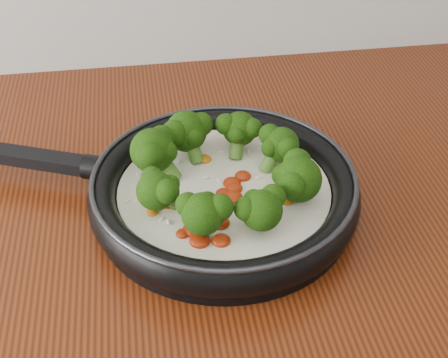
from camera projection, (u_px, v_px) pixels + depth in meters
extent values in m
cylinder|color=black|center=(224.00, 206.00, 0.79)|extent=(0.43, 0.43, 0.01)
torus|color=black|center=(224.00, 191.00, 0.78)|extent=(0.45, 0.45, 0.04)
torus|color=#2D2D33|center=(224.00, 176.00, 0.76)|extent=(0.44, 0.44, 0.01)
cube|color=black|center=(34.00, 158.00, 0.82)|extent=(0.19, 0.10, 0.02)
cylinder|color=black|center=(96.00, 168.00, 0.81)|extent=(0.04, 0.04, 0.03)
cylinder|color=silver|center=(224.00, 195.00, 0.78)|extent=(0.35, 0.35, 0.02)
ellipsoid|color=#952107|center=(286.00, 195.00, 0.76)|extent=(0.02, 0.02, 0.01)
ellipsoid|color=#952107|center=(234.00, 188.00, 0.77)|extent=(0.03, 0.03, 0.01)
ellipsoid|color=#BE660C|center=(287.00, 201.00, 0.75)|extent=(0.02, 0.02, 0.01)
ellipsoid|color=#952107|center=(219.00, 223.00, 0.72)|extent=(0.03, 0.03, 0.01)
ellipsoid|color=#952107|center=(221.00, 241.00, 0.70)|extent=(0.03, 0.03, 0.01)
ellipsoid|color=#BE660C|center=(205.00, 159.00, 0.82)|extent=(0.03, 0.03, 0.01)
ellipsoid|color=#952107|center=(183.00, 234.00, 0.71)|extent=(0.02, 0.02, 0.01)
ellipsoid|color=#952107|center=(171.00, 201.00, 0.75)|extent=(0.02, 0.02, 0.01)
ellipsoid|color=#BE660C|center=(287.00, 153.00, 0.83)|extent=(0.03, 0.03, 0.01)
ellipsoid|color=#952107|center=(168.00, 203.00, 0.75)|extent=(0.03, 0.03, 0.01)
ellipsoid|color=#952107|center=(223.00, 193.00, 0.76)|extent=(0.02, 0.02, 0.01)
ellipsoid|color=#BE660C|center=(252.00, 218.00, 0.73)|extent=(0.02, 0.02, 0.01)
ellipsoid|color=#952107|center=(232.00, 183.00, 0.78)|extent=(0.03, 0.03, 0.01)
ellipsoid|color=#952107|center=(243.00, 176.00, 0.79)|extent=(0.03, 0.03, 0.01)
ellipsoid|color=#BE660C|center=(152.00, 212.00, 0.74)|extent=(0.02, 0.02, 0.01)
ellipsoid|color=#952107|center=(193.00, 230.00, 0.71)|extent=(0.03, 0.03, 0.01)
ellipsoid|color=#952107|center=(200.00, 241.00, 0.70)|extent=(0.03, 0.03, 0.01)
ellipsoid|color=#BE660C|center=(281.00, 191.00, 0.77)|extent=(0.02, 0.02, 0.01)
ellipsoid|color=#952107|center=(233.00, 198.00, 0.76)|extent=(0.03, 0.03, 0.01)
ellipsoid|color=#952107|center=(254.00, 211.00, 0.74)|extent=(0.02, 0.02, 0.01)
ellipsoid|color=white|center=(221.00, 152.00, 0.83)|extent=(0.01, 0.01, 0.00)
ellipsoid|color=white|center=(266.00, 200.00, 0.75)|extent=(0.01, 0.01, 0.00)
ellipsoid|color=white|center=(200.00, 158.00, 0.83)|extent=(0.01, 0.01, 0.00)
ellipsoid|color=white|center=(219.00, 185.00, 0.78)|extent=(0.01, 0.01, 0.00)
ellipsoid|color=white|center=(168.00, 222.00, 0.72)|extent=(0.01, 0.01, 0.00)
ellipsoid|color=white|center=(166.00, 169.00, 0.81)|extent=(0.01, 0.01, 0.00)
ellipsoid|color=white|center=(248.00, 151.00, 0.83)|extent=(0.00, 0.01, 0.00)
ellipsoid|color=white|center=(138.00, 174.00, 0.80)|extent=(0.00, 0.01, 0.00)
ellipsoid|color=white|center=(265.00, 221.00, 0.73)|extent=(0.01, 0.01, 0.00)
ellipsoid|color=white|center=(183.00, 142.00, 0.86)|extent=(0.01, 0.00, 0.00)
ellipsoid|color=white|center=(219.00, 181.00, 0.79)|extent=(0.01, 0.01, 0.00)
ellipsoid|color=white|center=(261.00, 149.00, 0.85)|extent=(0.01, 0.01, 0.00)
ellipsoid|color=white|center=(162.00, 219.00, 0.73)|extent=(0.01, 0.01, 0.00)
ellipsoid|color=white|center=(128.00, 201.00, 0.75)|extent=(0.01, 0.01, 0.00)
ellipsoid|color=white|center=(206.00, 178.00, 0.79)|extent=(0.01, 0.01, 0.00)
ellipsoid|color=white|center=(178.00, 161.00, 0.82)|extent=(0.01, 0.01, 0.00)
ellipsoid|color=white|center=(247.00, 201.00, 0.75)|extent=(0.01, 0.01, 0.00)
ellipsoid|color=white|center=(258.00, 178.00, 0.79)|extent=(0.01, 0.00, 0.00)
cylinder|color=#538029|center=(283.00, 189.00, 0.75)|extent=(0.04, 0.03, 0.04)
sphere|color=black|center=(299.00, 179.00, 0.73)|extent=(0.07, 0.07, 0.06)
sphere|color=black|center=(297.00, 163.00, 0.75)|extent=(0.05, 0.05, 0.04)
sphere|color=black|center=(292.00, 185.00, 0.71)|extent=(0.04, 0.04, 0.03)
sphere|color=black|center=(283.00, 175.00, 0.74)|extent=(0.04, 0.04, 0.03)
cylinder|color=#538029|center=(271.00, 160.00, 0.80)|extent=(0.04, 0.03, 0.04)
sphere|color=black|center=(281.00, 145.00, 0.80)|extent=(0.06, 0.06, 0.05)
sphere|color=black|center=(270.00, 135.00, 0.80)|extent=(0.04, 0.04, 0.03)
sphere|color=black|center=(288.00, 148.00, 0.78)|extent=(0.04, 0.04, 0.03)
sphere|color=black|center=(270.00, 148.00, 0.79)|extent=(0.03, 0.03, 0.02)
cylinder|color=#538029|center=(237.00, 147.00, 0.82)|extent=(0.03, 0.04, 0.04)
sphere|color=black|center=(240.00, 129.00, 0.83)|extent=(0.06, 0.06, 0.05)
sphere|color=black|center=(226.00, 124.00, 0.82)|extent=(0.04, 0.04, 0.03)
sphere|color=black|center=(252.00, 128.00, 0.82)|extent=(0.04, 0.04, 0.03)
sphere|color=black|center=(237.00, 135.00, 0.81)|extent=(0.03, 0.03, 0.02)
cylinder|color=#538029|center=(194.00, 150.00, 0.82)|extent=(0.03, 0.04, 0.04)
sphere|color=black|center=(186.00, 131.00, 0.82)|extent=(0.07, 0.07, 0.06)
sphere|color=black|center=(174.00, 133.00, 0.80)|extent=(0.05, 0.05, 0.03)
sphere|color=black|center=(201.00, 124.00, 0.82)|extent=(0.04, 0.04, 0.03)
sphere|color=black|center=(193.00, 137.00, 0.80)|extent=(0.04, 0.04, 0.03)
cylinder|color=#538029|center=(167.00, 167.00, 0.78)|extent=(0.04, 0.03, 0.04)
sphere|color=black|center=(152.00, 151.00, 0.77)|extent=(0.07, 0.07, 0.06)
sphere|color=black|center=(150.00, 156.00, 0.75)|extent=(0.05, 0.05, 0.04)
sphere|color=black|center=(162.00, 138.00, 0.79)|extent=(0.04, 0.04, 0.03)
sphere|color=black|center=(166.00, 152.00, 0.77)|extent=(0.04, 0.04, 0.03)
cylinder|color=#538029|center=(171.00, 198.00, 0.73)|extent=(0.04, 0.03, 0.04)
sphere|color=black|center=(156.00, 191.00, 0.72)|extent=(0.06, 0.06, 0.05)
sphere|color=black|center=(167.00, 192.00, 0.70)|extent=(0.04, 0.04, 0.03)
sphere|color=black|center=(152.00, 178.00, 0.73)|extent=(0.04, 0.04, 0.03)
sphere|color=black|center=(170.00, 184.00, 0.72)|extent=(0.03, 0.03, 0.02)
cylinder|color=#538029|center=(208.00, 217.00, 0.71)|extent=(0.03, 0.04, 0.04)
sphere|color=black|center=(203.00, 214.00, 0.68)|extent=(0.06, 0.06, 0.05)
sphere|color=black|center=(220.00, 207.00, 0.68)|extent=(0.04, 0.04, 0.03)
sphere|color=black|center=(188.00, 205.00, 0.68)|extent=(0.04, 0.04, 0.03)
sphere|color=black|center=(207.00, 202.00, 0.69)|extent=(0.03, 0.03, 0.02)
cylinder|color=#538029|center=(253.00, 214.00, 0.71)|extent=(0.03, 0.04, 0.04)
sphere|color=black|center=(262.00, 210.00, 0.69)|extent=(0.06, 0.06, 0.05)
sphere|color=black|center=(273.00, 197.00, 0.70)|extent=(0.04, 0.04, 0.03)
sphere|color=black|center=(246.00, 209.00, 0.68)|extent=(0.04, 0.04, 0.03)
sphere|color=black|center=(253.00, 199.00, 0.70)|extent=(0.03, 0.03, 0.02)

